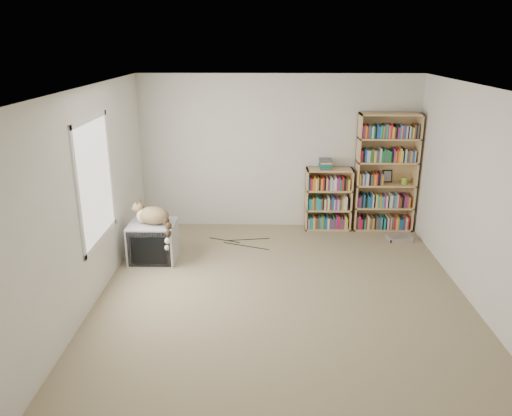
{
  "coord_description": "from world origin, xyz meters",
  "views": [
    {
      "loc": [
        -0.22,
        -5.47,
        2.99
      ],
      "look_at": [
        -0.34,
        1.0,
        0.8
      ],
      "focal_mm": 35.0,
      "sensor_mm": 36.0,
      "label": 1
    }
  ],
  "objects_px": {
    "crt_tv": "(153,242)",
    "dvd_player": "(399,238)",
    "cat": "(155,219)",
    "bookcase_tall": "(385,176)",
    "bookcase_short": "(328,201)"
  },
  "relations": [
    {
      "from": "cat",
      "to": "bookcase_short",
      "type": "bearing_deg",
      "value": 40.42
    },
    {
      "from": "bookcase_short",
      "to": "bookcase_tall",
      "type": "bearing_deg",
      "value": 0.13
    },
    {
      "from": "crt_tv",
      "to": "dvd_player",
      "type": "height_order",
      "value": "crt_tv"
    },
    {
      "from": "cat",
      "to": "bookcase_tall",
      "type": "relative_size",
      "value": 0.34
    },
    {
      "from": "crt_tv",
      "to": "bookcase_tall",
      "type": "relative_size",
      "value": 0.34
    },
    {
      "from": "cat",
      "to": "dvd_player",
      "type": "xyz_separation_m",
      "value": [
        3.62,
        0.86,
        -0.61
      ]
    },
    {
      "from": "crt_tv",
      "to": "cat",
      "type": "height_order",
      "value": "cat"
    },
    {
      "from": "cat",
      "to": "dvd_player",
      "type": "distance_m",
      "value": 3.77
    },
    {
      "from": "cat",
      "to": "bookcase_short",
      "type": "height_order",
      "value": "bookcase_short"
    },
    {
      "from": "cat",
      "to": "dvd_player",
      "type": "relative_size",
      "value": 1.8
    },
    {
      "from": "cat",
      "to": "crt_tv",
      "type": "bearing_deg",
      "value": 144.3
    },
    {
      "from": "crt_tv",
      "to": "dvd_player",
      "type": "xyz_separation_m",
      "value": [
        3.69,
        0.79,
        -0.24
      ]
    },
    {
      "from": "crt_tv",
      "to": "dvd_player",
      "type": "relative_size",
      "value": 1.8
    },
    {
      "from": "cat",
      "to": "bookcase_tall",
      "type": "distance_m",
      "value": 3.74
    },
    {
      "from": "bookcase_short",
      "to": "dvd_player",
      "type": "distance_m",
      "value": 1.27
    }
  ]
}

